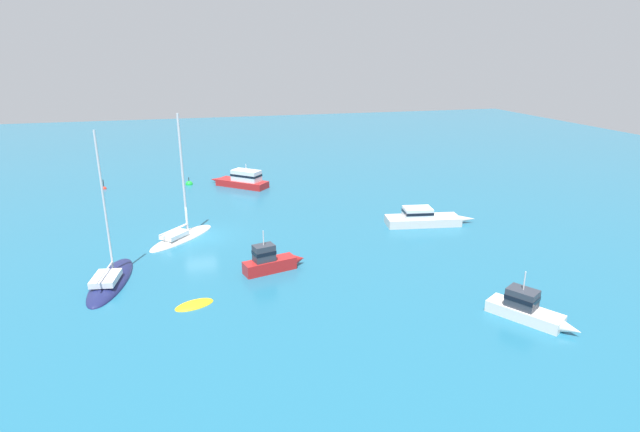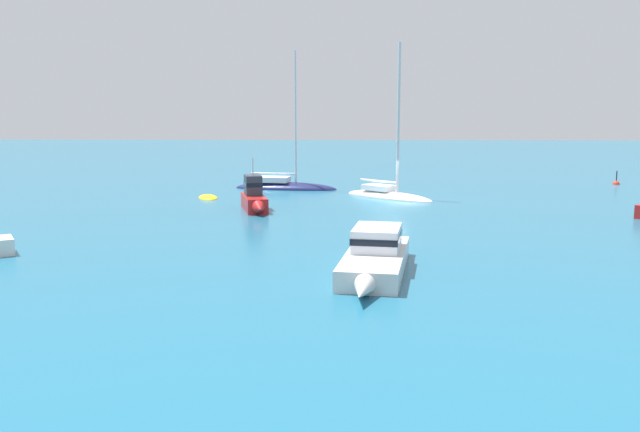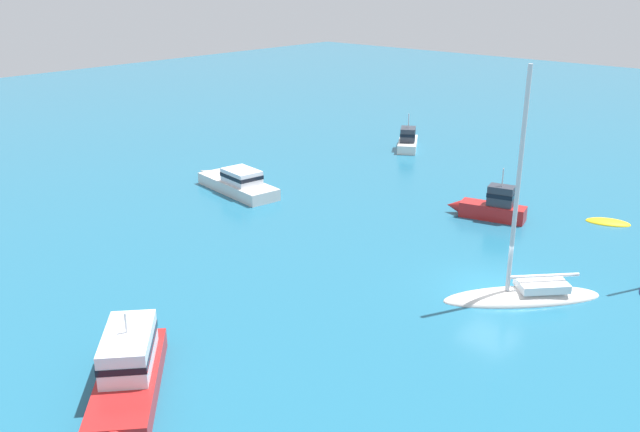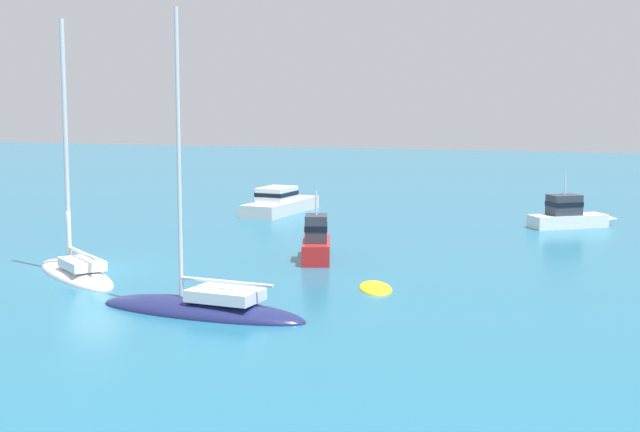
{
  "view_description": "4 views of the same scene",
  "coord_description": "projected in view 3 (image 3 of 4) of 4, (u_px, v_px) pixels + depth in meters",
  "views": [
    {
      "loc": [
        40.18,
        -0.32,
        14.6
      ],
      "look_at": [
        3.49,
        9.38,
        2.14
      ],
      "focal_mm": 28.23,
      "sensor_mm": 36.0,
      "label": 1
    },
    {
      "loc": [
        3.09,
        43.38,
        5.98
      ],
      "look_at": [
        4.13,
        11.45,
        0.8
      ],
      "focal_mm": 37.9,
      "sensor_mm": 36.0,
      "label": 2
    },
    {
      "loc": [
        -25.66,
        -12.53,
        13.41
      ],
      "look_at": [
        0.49,
        10.87,
        0.71
      ],
      "focal_mm": 38.09,
      "sensor_mm": 36.0,
      "label": 3
    },
    {
      "loc": [
        19.39,
        -35.01,
        7.39
      ],
      "look_at": [
        7.51,
        7.63,
        1.49
      ],
      "focal_mm": 54.22,
      "sensor_mm": 36.0,
      "label": 4
    }
  ],
  "objects": [
    {
      "name": "launch",
      "position": [
        491.0,
        206.0,
        38.79
      ],
      "size": [
        2.12,
        4.63,
        3.06
      ],
      "rotation": [
        0.0,
        0.0,
        1.83
      ],
      "color": "#B21E1E",
      "rests_on": "ground"
    },
    {
      "name": "powerboat",
      "position": [
        408.0,
        140.0,
        54.18
      ],
      "size": [
        4.9,
        3.6,
        2.87
      ],
      "rotation": [
        0.0,
        0.0,
        0.56
      ],
      "color": "silver",
      "rests_on": "ground"
    },
    {
      "name": "motor_cruiser",
      "position": [
        128.0,
        371.0,
        22.71
      ],
      "size": [
        5.93,
        6.47,
        2.68
      ],
      "rotation": [
        0.0,
        0.0,
        3.99
      ],
      "color": "#B21E1E",
      "rests_on": "ground"
    },
    {
      "name": "skiff",
      "position": [
        608.0,
        223.0,
        38.33
      ],
      "size": [
        1.96,
        2.67,
        0.43
      ],
      "rotation": [
        0.0,
        0.0,
        5.07
      ],
      "color": "yellow",
      "rests_on": "ground"
    },
    {
      "name": "launch_1",
      "position": [
        237.0,
        182.0,
        43.59
      ],
      "size": [
        3.05,
        8.14,
        1.59
      ],
      "rotation": [
        0.0,
        0.0,
        1.42
      ],
      "color": "silver",
      "rests_on": "ground"
    },
    {
      "name": "ground_plane",
      "position": [
        493.0,
        289.0,
        30.4
      ],
      "size": [
        160.0,
        160.0,
        0.0
      ],
      "primitive_type": "plane",
      "color": "#1E607F"
    },
    {
      "name": "yacht",
      "position": [
        523.0,
        294.0,
        29.44
      ],
      "size": [
        6.42,
        6.08,
        10.48
      ],
      "rotation": [
        0.0,
        0.0,
        2.4
      ],
      "color": "silver",
      "rests_on": "ground"
    }
  ]
}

